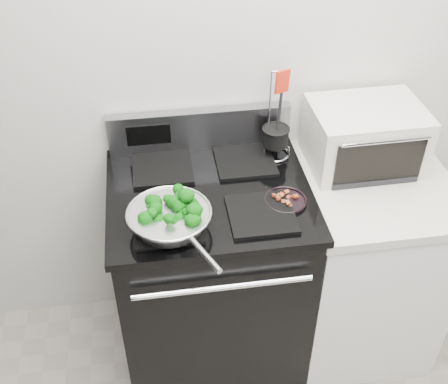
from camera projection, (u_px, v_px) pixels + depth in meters
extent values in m
cube|color=silver|center=(272.00, 52.00, 2.21)|extent=(4.00, 0.02, 2.70)
cube|color=black|center=(211.00, 278.00, 2.47)|extent=(0.76, 0.66, 0.92)
cube|color=black|center=(209.00, 194.00, 2.18)|extent=(0.79, 0.69, 0.03)
cube|color=#99999E|center=(200.00, 129.00, 2.34)|extent=(0.76, 0.05, 0.18)
cube|color=black|center=(168.00, 223.00, 2.01)|extent=(0.24, 0.24, 0.01)
cube|color=black|center=(261.00, 214.00, 2.05)|extent=(0.24, 0.24, 0.01)
cube|color=black|center=(162.00, 168.00, 2.27)|extent=(0.24, 0.24, 0.01)
cube|color=black|center=(245.00, 161.00, 2.31)|extent=(0.24, 0.24, 0.01)
cube|color=white|center=(359.00, 264.00, 2.56)|extent=(0.60, 0.66, 0.88)
cube|color=beige|center=(377.00, 185.00, 2.28)|extent=(0.62, 0.68, 0.04)
torus|color=silver|center=(169.00, 212.00, 1.96)|extent=(0.30, 0.30, 0.01)
cylinder|color=silver|center=(205.00, 254.00, 1.80)|extent=(0.09, 0.17, 0.02)
cylinder|color=black|center=(285.00, 201.00, 2.11)|extent=(0.16, 0.16, 0.01)
cylinder|color=black|center=(276.00, 137.00, 2.30)|extent=(0.11, 0.11, 0.07)
cylinder|color=black|center=(277.00, 118.00, 2.24)|extent=(0.02, 0.02, 0.23)
cube|color=red|center=(279.00, 80.00, 2.14)|extent=(0.06, 0.03, 0.10)
cube|color=silver|center=(364.00, 136.00, 2.29)|extent=(0.45, 0.34, 0.26)
cube|color=black|center=(379.00, 162.00, 2.17)|extent=(0.36, 0.01, 0.18)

